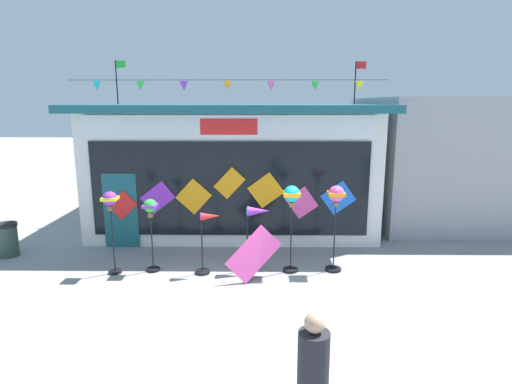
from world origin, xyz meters
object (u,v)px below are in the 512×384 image
(kite_shop_building, at_px, (236,162))
(wind_spinner_center_left, at_px, (207,236))
(wind_spinner_left, at_px, (151,215))
(wind_spinner_far_right, at_px, (336,204))
(trash_bin, at_px, (8,239))
(wind_spinner_far_left, at_px, (111,208))
(display_kite_on_ground, at_px, (253,254))
(wind_spinner_center_right, at_px, (256,224))
(wind_spinner_right, at_px, (292,203))
(person_mid_plaza, at_px, (313,384))

(kite_shop_building, bearing_deg, wind_spinner_center_left, -94.71)
(wind_spinner_left, bearing_deg, wind_spinner_far_right, 0.99)
(wind_spinner_left, xyz_separation_m, trash_bin, (-3.90, 0.92, -0.89))
(wind_spinner_far_left, height_order, display_kite_on_ground, wind_spinner_far_left)
(wind_spinner_far_left, distance_m, wind_spinner_center_right, 3.23)
(wind_spinner_right, distance_m, wind_spinner_far_right, 1.00)
(trash_bin, bearing_deg, kite_shop_building, 33.09)
(kite_shop_building, bearing_deg, wind_spinner_far_left, -118.09)
(wind_spinner_center_left, distance_m, wind_spinner_right, 2.04)
(person_mid_plaza, bearing_deg, wind_spinner_center_right, 21.49)
(wind_spinner_left, relative_size, wind_spinner_center_right, 1.11)
(wind_spinner_right, bearing_deg, wind_spinner_far_right, 3.48)
(wind_spinner_right, relative_size, wind_spinner_far_right, 1.01)
(wind_spinner_center_left, distance_m, person_mid_plaza, 5.30)
(wind_spinner_far_right, relative_size, person_mid_plaza, 1.19)
(wind_spinner_far_right, relative_size, display_kite_on_ground, 1.74)
(wind_spinner_left, xyz_separation_m, wind_spinner_center_right, (2.36, 0.08, -0.22))
(wind_spinner_center_right, distance_m, person_mid_plaza, 5.25)
(wind_spinner_far_left, bearing_deg, trash_bin, 160.82)
(display_kite_on_ground, bearing_deg, wind_spinner_far_left, 172.89)
(wind_spinner_center_right, height_order, trash_bin, wind_spinner_center_right)
(person_mid_plaza, bearing_deg, kite_shop_building, 22.13)
(kite_shop_building, height_order, display_kite_on_ground, kite_shop_building)
(wind_spinner_far_left, relative_size, wind_spinner_center_left, 1.33)
(wind_spinner_center_right, distance_m, display_kite_on_ground, 0.79)
(kite_shop_building, xyz_separation_m, wind_spinner_far_left, (-2.50, -4.69, -0.37))
(wind_spinner_left, height_order, wind_spinner_right, wind_spinner_right)
(kite_shop_building, height_order, wind_spinner_center_right, kite_shop_building)
(wind_spinner_far_right, bearing_deg, wind_spinner_far_left, -177.52)
(wind_spinner_far_left, xyz_separation_m, wind_spinner_far_right, (5.00, 0.22, 0.06))
(wind_spinner_center_left, height_order, wind_spinner_center_right, wind_spinner_center_right)
(kite_shop_building, relative_size, wind_spinner_right, 4.20)
(wind_spinner_far_left, bearing_deg, wind_spinner_center_left, 0.38)
(kite_shop_building, bearing_deg, wind_spinner_far_right, -60.83)
(wind_spinner_center_left, xyz_separation_m, wind_spinner_far_right, (2.88, 0.20, 0.71))
(wind_spinner_left, distance_m, wind_spinner_center_right, 2.37)
(wind_spinner_left, bearing_deg, wind_spinner_center_right, 1.87)
(wind_spinner_right, bearing_deg, kite_shop_building, 108.33)
(kite_shop_building, height_order, wind_spinner_right, kite_shop_building)
(wind_spinner_center_left, height_order, display_kite_on_ground, wind_spinner_center_left)
(wind_spinner_far_left, relative_size, wind_spinner_right, 0.95)
(kite_shop_building, distance_m, wind_spinner_far_right, 5.13)
(wind_spinner_far_left, xyz_separation_m, wind_spinner_left, (0.84, 0.14, -0.20))
(wind_spinner_far_right, xyz_separation_m, trash_bin, (-8.06, 0.85, -1.15))
(wind_spinner_right, relative_size, person_mid_plaza, 1.20)
(wind_spinner_far_left, xyz_separation_m, trash_bin, (-3.06, 1.06, -1.09))
(wind_spinner_right, bearing_deg, wind_spinner_left, -179.79)
(wind_spinner_center_left, bearing_deg, wind_spinner_center_right, 10.83)
(wind_spinner_left, distance_m, wind_spinner_far_right, 4.17)
(trash_bin, bearing_deg, display_kite_on_ground, -13.19)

